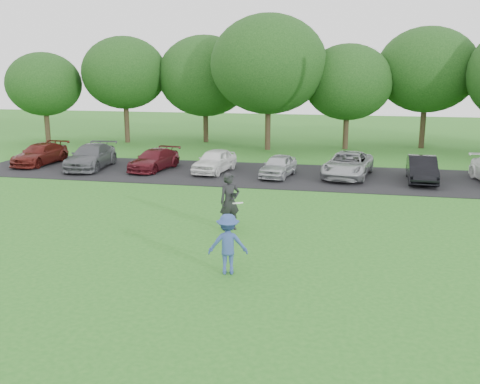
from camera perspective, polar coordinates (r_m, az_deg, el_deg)
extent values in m
plane|color=#276C1F|center=(14.45, -2.93, -8.10)|extent=(100.00, 100.00, 0.00)
cube|color=black|center=(26.76, 4.25, 1.80)|extent=(32.00, 6.50, 0.03)
imported|color=#334B90|center=(13.83, -1.30, -5.56)|extent=(1.13, 0.80, 1.59)
cylinder|color=white|center=(13.41, -0.23, -1.18)|extent=(0.28, 0.27, 0.11)
imported|color=black|center=(17.52, -1.11, -1.03)|extent=(0.83, 0.77, 1.90)
cube|color=black|center=(17.24, -0.67, -0.30)|extent=(0.17, 0.16, 0.10)
imported|color=#551712|center=(31.62, -20.57, 3.81)|extent=(1.78, 3.99, 1.14)
imported|color=#525459|center=(29.51, -15.61, 3.66)|extent=(2.18, 4.46, 1.25)
imported|color=#52121A|center=(28.34, -9.15, 3.43)|extent=(2.08, 3.88, 1.07)
imported|color=white|center=(27.35, -2.73, 3.35)|extent=(1.87, 3.61, 1.17)
imported|color=#BABDC2|center=(26.28, 4.12, 2.81)|extent=(1.74, 3.29, 1.07)
imported|color=#A2A4A9|center=(26.64, 11.43, 2.88)|extent=(2.68, 4.61, 1.21)
imported|color=black|center=(26.36, 18.84, 2.31)|extent=(1.38, 3.65, 1.19)
cylinder|color=#38281C|center=(40.97, -19.86, 6.50)|extent=(0.36, 0.36, 2.20)
ellipsoid|color=#214C19|center=(40.77, -20.19, 10.75)|extent=(5.20, 5.20, 4.42)
cylinder|color=#38281C|center=(39.60, -11.98, 7.15)|extent=(0.36, 0.36, 2.70)
ellipsoid|color=#214C19|center=(39.42, -12.23, 12.32)|extent=(5.94, 5.94, 5.05)
cylinder|color=#38281C|center=(39.08, -3.67, 6.96)|extent=(0.36, 0.36, 2.20)
ellipsoid|color=#214C19|center=(38.87, -3.75, 12.25)|extent=(6.68, 6.68, 5.68)
cylinder|color=#38281C|center=(35.26, 2.98, 6.72)|extent=(0.36, 0.36, 2.70)
ellipsoid|color=#214C19|center=(35.05, 3.06, 13.45)|extent=(7.42, 7.42, 6.31)
cylinder|color=#38281C|center=(36.25, 11.21, 6.27)|extent=(0.36, 0.36, 2.20)
ellipsoid|color=#214C19|center=(36.03, 11.44, 11.42)|extent=(5.76, 5.76, 4.90)
cylinder|color=#38281C|center=(37.88, 18.89, 6.48)|extent=(0.36, 0.36, 2.70)
ellipsoid|color=#214C19|center=(37.68, 19.32, 12.20)|extent=(6.50, 6.50, 5.53)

